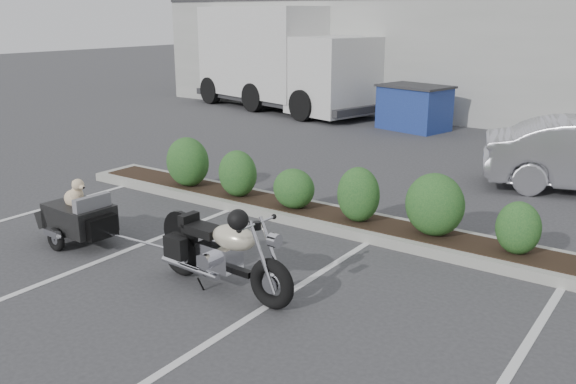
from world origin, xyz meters
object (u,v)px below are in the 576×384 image
Objects in this scene: motorcycle at (222,254)px; dumpster at (414,107)px; pet_trailer at (79,216)px; delivery_truck at (283,61)px.

motorcycle is 11.72m from dumpster.
delivery_truck is (-5.22, 12.53, 1.26)m from pet_trailer.
delivery_truck is (-8.00, 12.55, 1.20)m from motorcycle.
motorcycle is at bearing 2.69° from pet_trailer.
pet_trailer is (-2.78, 0.02, -0.06)m from motorcycle.
motorcycle is 0.27× the size of delivery_truck.
pet_trailer is 11.42m from dumpster.
motorcycle is 0.96× the size of dumpster.
motorcycle is at bearing -43.23° from delivery_truck.
motorcycle is 2.78m from pet_trailer.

